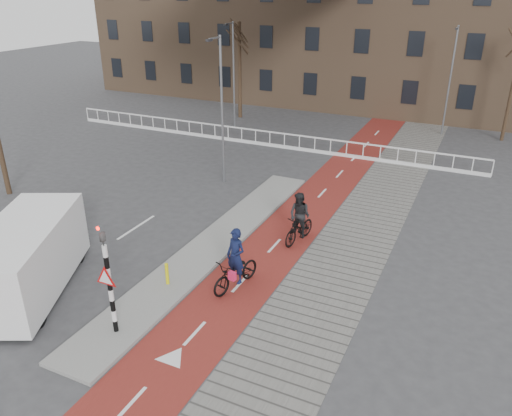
% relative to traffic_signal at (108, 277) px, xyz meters
% --- Properties ---
extents(ground, '(120.00, 120.00, 0.00)m').
position_rel_traffic_signal_xyz_m(ground, '(0.60, 2.02, -1.99)').
color(ground, '#38383A').
rests_on(ground, ground).
extents(bike_lane, '(2.50, 60.00, 0.01)m').
position_rel_traffic_signal_xyz_m(bike_lane, '(2.10, 12.02, -1.98)').
color(bike_lane, maroon).
rests_on(bike_lane, ground).
extents(sidewalk, '(3.00, 60.00, 0.01)m').
position_rel_traffic_signal_xyz_m(sidewalk, '(4.90, 12.02, -1.98)').
color(sidewalk, slate).
rests_on(sidewalk, ground).
extents(curb_island, '(1.80, 16.00, 0.12)m').
position_rel_traffic_signal_xyz_m(curb_island, '(-0.10, 6.02, -1.93)').
color(curb_island, gray).
rests_on(curb_island, ground).
extents(traffic_signal, '(0.80, 0.80, 3.68)m').
position_rel_traffic_signal_xyz_m(traffic_signal, '(0.00, 0.00, 0.00)').
color(traffic_signal, black).
rests_on(traffic_signal, curb_island).
extents(bollard, '(0.12, 0.12, 0.78)m').
position_rel_traffic_signal_xyz_m(bollard, '(-0.06, 2.79, -1.48)').
color(bollard, yellow).
rests_on(bollard, curb_island).
extents(cyclist_near, '(1.26, 2.27, 2.21)m').
position_rel_traffic_signal_xyz_m(cyclist_near, '(2.09, 3.75, -1.24)').
color(cyclist_near, black).
rests_on(cyclist_near, bike_lane).
extents(cyclist_far, '(1.03, 2.04, 2.09)m').
position_rel_traffic_signal_xyz_m(cyclist_far, '(2.84, 7.77, -1.12)').
color(cyclist_far, black).
rests_on(cyclist_far, bike_lane).
extents(van, '(4.46, 6.04, 2.42)m').
position_rel_traffic_signal_xyz_m(van, '(-4.08, 0.62, -0.72)').
color(van, white).
rests_on(van, ground).
extents(railing, '(28.00, 0.10, 0.99)m').
position_rel_traffic_signal_xyz_m(railing, '(-4.40, 19.02, -1.68)').
color(railing, silver).
rests_on(railing, ground).
extents(townhouse_row, '(46.00, 10.00, 15.90)m').
position_rel_traffic_signal_xyz_m(townhouse_row, '(-2.40, 34.02, 5.82)').
color(townhouse_row, '#7F6047').
rests_on(townhouse_row, ground).
extents(tree_mid, '(0.29, 0.29, 6.99)m').
position_rel_traffic_signal_xyz_m(tree_mid, '(-8.54, 24.98, 1.50)').
color(tree_mid, black).
rests_on(tree_mid, ground).
extents(streetlight_near, '(0.12, 0.12, 7.33)m').
position_rel_traffic_signal_xyz_m(streetlight_near, '(-3.08, 12.34, 1.67)').
color(streetlight_near, slate).
rests_on(streetlight_near, ground).
extents(streetlight_left, '(0.12, 0.12, 7.19)m').
position_rel_traffic_signal_xyz_m(streetlight_left, '(-7.55, 22.15, 1.61)').
color(streetlight_left, slate).
rests_on(streetlight_left, ground).
extents(streetlight_right, '(0.12, 0.12, 7.09)m').
position_rel_traffic_signal_xyz_m(streetlight_right, '(6.19, 26.63, 1.56)').
color(streetlight_right, slate).
rests_on(streetlight_right, ground).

